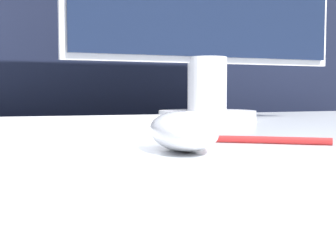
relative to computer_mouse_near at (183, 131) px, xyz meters
The scene contains 4 objects.
partition_panel 0.86m from the computer_mouse_near, 88.32° to the left, with size 5.00×0.03×1.35m.
computer_mouse_near is the anchor object (origin of this frame).
keyboard 0.22m from the computer_mouse_near, 122.33° to the left, with size 0.43×0.15×0.02m.
pen 0.11m from the computer_mouse_near, 10.64° to the left, with size 0.12×0.09×0.01m.
Camera 1 is at (-0.20, -0.60, 0.79)m, focal length 50.00 mm.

